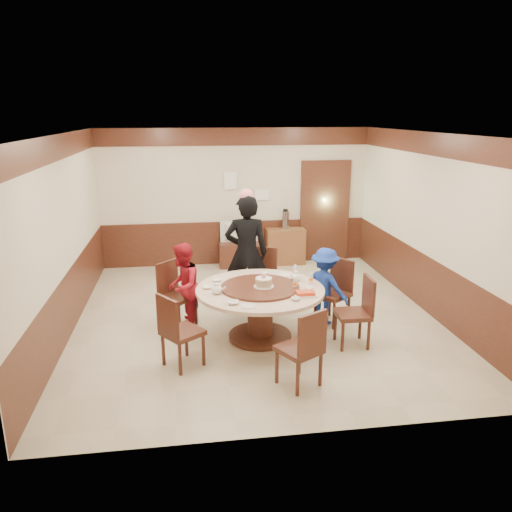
{
  "coord_description": "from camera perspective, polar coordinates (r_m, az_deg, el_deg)",
  "views": [
    {
      "loc": [
        -1.04,
        -7.18,
        3.09
      ],
      "look_at": [
        -0.06,
        -0.35,
        1.1
      ],
      "focal_mm": 35.0,
      "sensor_mm": 36.0,
      "label": 1
    }
  ],
  "objects": [
    {
      "name": "bottle_2",
      "position": [
        7.41,
        4.5,
        -1.73
      ],
      "size": [
        0.06,
        0.06,
        0.16
      ],
      "primitive_type": "cylinder",
      "color": "silver",
      "rests_on": "banquet_table"
    },
    {
      "name": "notice_right",
      "position": [
        10.39,
        0.7,
        7.01
      ],
      "size": [
        0.3,
        0.0,
        0.22
      ],
      "primitive_type": "cube",
      "color": "white",
      "rests_on": "room"
    },
    {
      "name": "saucer_far",
      "position": [
        7.45,
        3.32,
        -2.19
      ],
      "size": [
        0.18,
        0.18,
        0.01
      ],
      "primitive_type": "cylinder",
      "color": "white",
      "rests_on": "banquet_table"
    },
    {
      "name": "chair_2",
      "position": [
        7.59,
        -8.96,
        -5.64
      ],
      "size": [
        0.62,
        0.62,
        0.97
      ],
      "rotation": [
        0.0,
        0.0,
        3.95
      ],
      "color": "#452015",
      "rests_on": "ground"
    },
    {
      "name": "tv_stand",
      "position": [
        10.39,
        -1.9,
        0.21
      ],
      "size": [
        0.85,
        0.45,
        0.5
      ],
      "primitive_type": "cube",
      "color": "#452015",
      "rests_on": "ground"
    },
    {
      "name": "bowl_1",
      "position": [
        6.5,
        4.55,
        -4.9
      ],
      "size": [
        0.12,
        0.12,
        0.04
      ],
      "primitive_type": "imported",
      "color": "white",
      "rests_on": "banquet_table"
    },
    {
      "name": "person_red",
      "position": [
        7.38,
        -8.35,
        -3.44
      ],
      "size": [
        0.62,
        0.72,
        1.29
      ],
      "primitive_type": "imported",
      "rotation": [
        0.0,
        0.0,
        4.49
      ],
      "color": "#A41524",
      "rests_on": "ground"
    },
    {
      "name": "birthday_cake",
      "position": [
        6.85,
        0.89,
        -3.02
      ],
      "size": [
        0.28,
        0.28,
        0.19
      ],
      "color": "white",
      "rests_on": "banquet_table"
    },
    {
      "name": "bowl_3",
      "position": [
        6.88,
        6.15,
        -3.72
      ],
      "size": [
        0.12,
        0.12,
        0.04
      ],
      "primitive_type": "imported",
      "color": "white",
      "rests_on": "banquet_table"
    },
    {
      "name": "television",
      "position": [
        10.27,
        -1.92,
        2.75
      ],
      "size": [
        0.78,
        0.13,
        0.45
      ],
      "primitive_type": "imported",
      "rotation": [
        0.0,
        0.0,
        3.1
      ],
      "color": "gray",
      "rests_on": "tv_stand"
    },
    {
      "name": "bottle_0",
      "position": [
        6.89,
        4.48,
        -3.1
      ],
      "size": [
        0.06,
        0.06,
        0.16
      ],
      "primitive_type": "cylinder",
      "color": "silver",
      "rests_on": "banquet_table"
    },
    {
      "name": "bowl_4",
      "position": [
        6.93,
        -5.57,
        -3.57
      ],
      "size": [
        0.14,
        0.14,
        0.03
      ],
      "primitive_type": "imported",
      "color": "white",
      "rests_on": "banquet_table"
    },
    {
      "name": "bowl_5",
      "position": [
        7.47,
        1.02,
        -2.0
      ],
      "size": [
        0.12,
        0.12,
        0.04
      ],
      "primitive_type": "imported",
      "color": "white",
      "rests_on": "banquet_table"
    },
    {
      "name": "notice_left",
      "position": [
        10.27,
        -2.92,
        8.57
      ],
      "size": [
        0.25,
        0.0,
        0.35
      ],
      "primitive_type": "cube",
      "color": "white",
      "rests_on": "room"
    },
    {
      "name": "thermos",
      "position": [
        10.4,
        3.37,
        4.13
      ],
      "size": [
        0.15,
        0.15,
        0.38
      ],
      "primitive_type": "cylinder",
      "color": "silver",
      "rests_on": "side_cabinet"
    },
    {
      "name": "person_blue",
      "position": [
        7.54,
        7.85,
        -3.45
      ],
      "size": [
        0.84,
        0.85,
        1.18
      ],
      "primitive_type": "imported",
      "rotation": [
        0.0,
        0.0,
        2.34
      ],
      "color": "#183499",
      "rests_on": "ground"
    },
    {
      "name": "room",
      "position": [
        7.54,
        0.09,
        0.63
      ],
      "size": [
        6.0,
        6.04,
        2.84
      ],
      "color": "beige",
      "rests_on": "ground"
    },
    {
      "name": "shrimp_platter",
      "position": [
        6.65,
        5.63,
        -4.32
      ],
      "size": [
        0.3,
        0.2,
        0.06
      ],
      "color": "white",
      "rests_on": "banquet_table"
    },
    {
      "name": "banquet_table",
      "position": [
        6.99,
        0.47,
        -5.37
      ],
      "size": [
        1.78,
        1.78,
        0.78
      ],
      "color": "#452015",
      "rests_on": "ground"
    },
    {
      "name": "chair_3",
      "position": [
        6.41,
        -8.51,
        -9.87
      ],
      "size": [
        0.62,
        0.61,
        0.97
      ],
      "rotation": [
        0.0,
        0.0,
        5.34
      ],
      "color": "#452015",
      "rests_on": "ground"
    },
    {
      "name": "chair_4",
      "position": [
        5.94,
        5.06,
        -11.91
      ],
      "size": [
        0.6,
        0.6,
        0.97
      ],
      "rotation": [
        0.0,
        0.0,
        6.8
      ],
      "color": "#452015",
      "rests_on": "ground"
    },
    {
      "name": "bowl_2",
      "position": [
        6.36,
        -2.62,
        -5.33
      ],
      "size": [
        0.15,
        0.15,
        0.04
      ],
      "primitive_type": "imported",
      "color": "white",
      "rests_on": "banquet_table"
    },
    {
      "name": "chair_5",
      "position": [
        7.01,
        11.09,
        -7.65
      ],
      "size": [
        0.46,
        0.45,
        0.97
      ],
      "rotation": [
        0.0,
        0.0,
        7.83
      ],
      "color": "#452015",
      "rests_on": "ground"
    },
    {
      "name": "side_cabinet",
      "position": [
        10.53,
        3.36,
        1.12
      ],
      "size": [
        0.8,
        0.4,
        0.75
      ],
      "primitive_type": "cube",
      "color": "brown",
      "rests_on": "ground"
    },
    {
      "name": "teapot_right",
      "position": [
        7.2,
        4.57,
        -2.42
      ],
      "size": [
        0.17,
        0.15,
        0.13
      ],
      "primitive_type": "ellipsoid",
      "color": "white",
      "rests_on": "banquet_table"
    },
    {
      "name": "person_standing",
      "position": [
        7.91,
        -1.1,
        0.3
      ],
      "size": [
        0.72,
        0.5,
        1.88
      ],
      "primitive_type": "imported",
      "rotation": [
        0.0,
        0.0,
        3.06
      ],
      "color": "black",
      "rests_on": "ground"
    },
    {
      "name": "chair_0",
      "position": [
        7.69,
        8.8,
        -5.33
      ],
      "size": [
        0.62,
        0.61,
        0.97
      ],
      "rotation": [
        0.0,
        0.0,
        2.19
      ],
      "color": "#452015",
      "rests_on": "ground"
    },
    {
      "name": "bottle_1",
      "position": [
        7.09,
        6.3,
        -2.58
      ],
      "size": [
        0.06,
        0.06,
        0.16
      ],
      "primitive_type": "cylinder",
      "color": "silver",
      "rests_on": "banquet_table"
    },
    {
      "name": "teapot_left",
      "position": [
        6.7,
        -4.53,
        -3.84
      ],
      "size": [
        0.17,
        0.15,
        0.13
      ],
      "primitive_type": "ellipsoid",
      "color": "white",
      "rests_on": "banquet_table"
    },
    {
      "name": "bowl_0",
      "position": [
        7.21,
        -4.45,
        -2.77
      ],
      "size": [
        0.13,
        0.13,
        0.03
      ],
      "primitive_type": "imported",
      "color": "white",
      "rests_on": "banquet_table"
    },
    {
      "name": "saucer_near",
      "position": [
        6.27,
        -0.89,
        -5.75
      ],
      "size": [
        0.18,
        0.18,
        0.01
      ],
      "primitive_type": "cylinder",
      "color": "white",
      "rests_on": "banquet_table"
    },
    {
      "name": "chair_1",
      "position": [
        8.21,
        0.57,
        -3.74
      ],
      "size": [
        0.6,
        0.6,
        0.97
      ],
      "rotation": [
        0.0,
        0.0,
        2.62
      ],
      "color": "#452015",
      "rests_on": "ground"
    }
  ]
}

